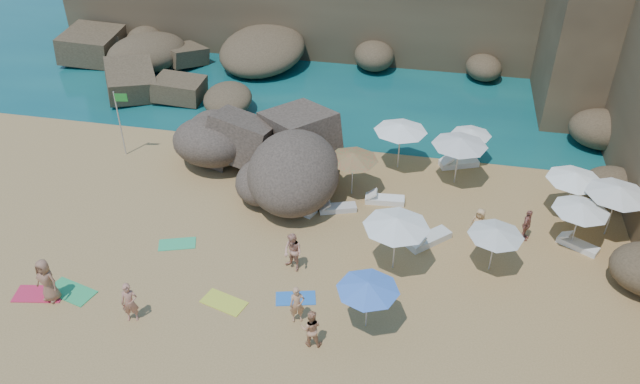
% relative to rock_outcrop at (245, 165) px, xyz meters
% --- Properties ---
extents(ground, '(120.00, 120.00, 0.00)m').
position_rel_rock_outcrop_xyz_m(ground, '(2.73, -7.39, 0.00)').
color(ground, tan).
rests_on(ground, ground).
extents(seawater, '(120.00, 120.00, 0.00)m').
position_rel_rock_outcrop_xyz_m(seawater, '(2.73, 22.61, 0.00)').
color(seawater, '#0C4751').
rests_on(seawater, ground).
extents(cliff_corner, '(10.00, 12.00, 8.00)m').
position_rel_rock_outcrop_xyz_m(cliff_corner, '(19.73, 12.61, 4.00)').
color(cliff_corner, brown).
rests_on(cliff_corner, ground).
extents(rock_promontory, '(12.00, 7.00, 2.00)m').
position_rel_rock_outcrop_xyz_m(rock_promontory, '(-8.27, 8.61, 0.00)').
color(rock_promontory, brown).
rests_on(rock_promontory, ground).
extents(rock_outcrop, '(9.01, 7.87, 3.02)m').
position_rel_rock_outcrop_xyz_m(rock_outcrop, '(0.00, 0.00, 0.00)').
color(rock_outcrop, brown).
rests_on(rock_outcrop, ground).
extents(flag_pole, '(0.69, 0.14, 3.53)m').
position_rel_rock_outcrop_xyz_m(flag_pole, '(-6.24, -0.19, 2.26)').
color(flag_pole, silver).
rests_on(flag_pole, ground).
extents(parasol_0, '(2.59, 2.59, 2.45)m').
position_rel_rock_outcrop_xyz_m(parasol_0, '(7.50, 1.38, 2.25)').
color(parasol_0, silver).
rests_on(parasol_0, ground).
extents(parasol_1, '(2.00, 2.00, 1.89)m').
position_rel_rock_outcrop_xyz_m(parasol_1, '(10.89, 2.56, 1.74)').
color(parasol_1, silver).
rests_on(parasol_1, ground).
extents(parasol_2, '(2.28, 2.28, 2.16)m').
position_rel_rock_outcrop_xyz_m(parasol_2, '(15.21, -3.29, 1.98)').
color(parasol_2, silver).
rests_on(parasol_2, ground).
extents(parasol_5, '(2.61, 2.61, 2.47)m').
position_rel_rock_outcrop_xyz_m(parasol_5, '(10.31, 0.56, 2.26)').
color(parasol_5, silver).
rests_on(parasol_5, ground).
extents(parasol_6, '(2.35, 2.35, 2.22)m').
position_rel_rock_outcrop_xyz_m(parasol_6, '(5.62, -1.36, 2.04)').
color(parasol_6, silver).
rests_on(parasol_6, ground).
extents(parasol_7, '(2.41, 2.41, 2.28)m').
position_rel_rock_outcrop_xyz_m(parasol_7, '(15.21, -1.16, 2.09)').
color(parasol_7, silver).
rests_on(parasol_7, ground).
extents(parasol_8, '(2.60, 2.60, 2.46)m').
position_rel_rock_outcrop_xyz_m(parasol_8, '(16.73, -2.20, 2.26)').
color(parasol_8, silver).
rests_on(parasol_8, ground).
extents(parasol_9, '(2.61, 2.61, 2.47)m').
position_rel_rock_outcrop_xyz_m(parasol_9, '(8.07, -6.17, 2.27)').
color(parasol_9, silver).
rests_on(parasol_9, ground).
extents(parasol_10, '(2.23, 2.23, 2.11)m').
position_rel_rock_outcrop_xyz_m(parasol_10, '(7.45, -9.50, 1.93)').
color(parasol_10, silver).
rests_on(parasol_10, ground).
extents(parasol_11, '(2.17, 2.17, 2.05)m').
position_rel_rock_outcrop_xyz_m(parasol_11, '(11.83, -5.50, 1.88)').
color(parasol_11, silver).
rests_on(parasol_11, ground).
extents(lounger_0, '(1.75, 1.06, 0.26)m').
position_rel_rock_outcrop_xyz_m(lounger_0, '(5.22, -2.82, 0.13)').
color(lounger_0, silver).
rests_on(lounger_0, ground).
extents(lounger_1, '(1.83, 0.74, 0.28)m').
position_rel_rock_outcrop_xyz_m(lounger_1, '(7.22, -1.76, 0.14)').
color(lounger_1, white).
rests_on(lounger_1, ground).
extents(lounger_2, '(2.03, 1.33, 0.30)m').
position_rel_rock_outcrop_xyz_m(lounger_2, '(10.48, 2.12, 0.15)').
color(lounger_2, white).
rests_on(lounger_2, ground).
extents(lounger_3, '(2.06, 1.30, 0.30)m').
position_rel_rock_outcrop_xyz_m(lounger_3, '(3.33, -3.08, 0.15)').
color(lounger_3, silver).
rests_on(lounger_3, ground).
extents(lounger_4, '(1.71, 1.31, 0.26)m').
position_rel_rock_outcrop_xyz_m(lounger_4, '(15.46, -3.38, 0.13)').
color(lounger_4, white).
rests_on(lounger_4, ground).
extents(lounger_5, '(1.91, 1.90, 0.31)m').
position_rel_rock_outcrop_xyz_m(lounger_5, '(9.37, -4.28, 0.16)').
color(lounger_5, silver).
rests_on(lounger_5, ground).
extents(towel_3, '(2.04, 1.38, 0.03)m').
position_rel_rock_outcrop_xyz_m(towel_3, '(-3.82, -10.04, 0.02)').
color(towel_3, '#2FA55D').
rests_on(towel_3, ground).
extents(towel_4, '(1.84, 1.28, 0.03)m').
position_rel_rock_outcrop_xyz_m(towel_4, '(2.08, -9.41, 0.01)').
color(towel_4, '#CED638').
rests_on(towel_4, ground).
extents(towel_7, '(1.99, 1.24, 0.03)m').
position_rel_rock_outcrop_xyz_m(towel_7, '(-4.93, -10.39, 0.02)').
color(towel_7, '#CE2447').
rests_on(towel_7, ground).
extents(towel_8, '(1.64, 1.10, 0.03)m').
position_rel_rock_outcrop_xyz_m(towel_8, '(4.67, -8.67, 0.01)').
color(towel_8, blue).
rests_on(towel_8, ground).
extents(towel_11, '(1.70, 1.22, 0.03)m').
position_rel_rock_outcrop_xyz_m(towel_11, '(-0.95, -6.53, 0.01)').
color(towel_11, '#33B370').
rests_on(towel_11, ground).
extents(person_stand_0, '(0.69, 0.55, 1.65)m').
position_rel_rock_outcrop_xyz_m(person_stand_0, '(-0.86, -10.86, 0.83)').
color(person_stand_0, '#B67760').
rests_on(person_stand_0, ground).
extents(person_stand_1, '(0.80, 0.66, 1.52)m').
position_rel_rock_outcrop_xyz_m(person_stand_1, '(5.71, -10.70, 0.76)').
color(person_stand_1, tan).
rests_on(person_stand_1, ground).
extents(person_stand_2, '(1.18, 0.84, 1.69)m').
position_rel_rock_outcrop_xyz_m(person_stand_2, '(1.91, 1.24, 0.84)').
color(person_stand_2, '#E19480').
rests_on(person_stand_2, ground).
extents(person_stand_3, '(0.64, 0.93, 1.46)m').
position_rel_rock_outcrop_xyz_m(person_stand_3, '(13.31, -3.22, 0.73)').
color(person_stand_3, '#A36151').
rests_on(person_stand_3, ground).
extents(person_stand_4, '(0.85, 0.68, 1.53)m').
position_rel_rock_outcrop_xyz_m(person_stand_4, '(11.35, -3.64, 0.77)').
color(person_stand_4, tan).
rests_on(person_stand_4, ground).
extents(person_stand_5, '(1.46, 0.55, 1.53)m').
position_rel_rock_outcrop_xyz_m(person_stand_5, '(-2.32, -0.31, 0.77)').
color(person_stand_5, '#A36951').
rests_on(person_stand_5, ground).
extents(person_lie_2, '(1.19, 1.95, 0.49)m').
position_rel_rock_outcrop_xyz_m(person_lie_2, '(-4.29, -10.53, 0.24)').
color(person_lie_2, '#95644A').
rests_on(person_lie_2, ground).
extents(person_lie_4, '(1.08, 1.60, 0.36)m').
position_rel_rock_outcrop_xyz_m(person_lie_4, '(4.99, -9.73, 0.18)').
color(person_lie_4, tan).
rests_on(person_lie_4, ground).
extents(person_lie_5, '(1.55, 1.86, 0.64)m').
position_rel_rock_outcrop_xyz_m(person_lie_5, '(4.19, -7.07, 0.32)').
color(person_lie_5, tan).
rests_on(person_lie_5, ground).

